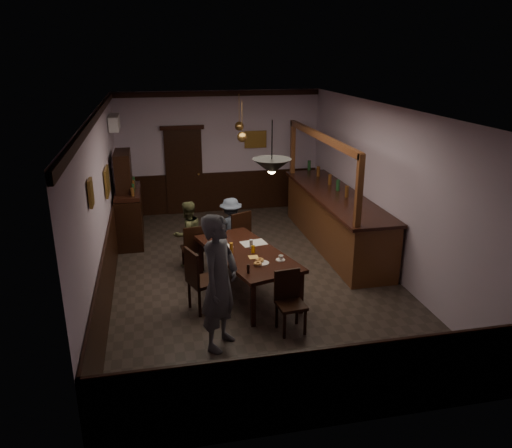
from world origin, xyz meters
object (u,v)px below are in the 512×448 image
object	(u,v)px
coffee_cup	(281,258)
bar_counter	(335,218)
chair_far_left	(193,246)
soda_can	(253,249)
chair_far_right	(238,234)
pendant_brass_far	(239,126)
dining_table	(247,255)
pendant_brass_mid	(242,137)
sideboard	(128,206)
person_seated_left	(188,234)
person_seated_right	(231,228)
chair_near	(289,298)
chair_side	(199,278)
person_standing	(220,283)
pendant_iron	(272,167)

from	to	relation	value
coffee_cup	bar_counter	bearing A→B (deg)	35.93
chair_far_left	soda_can	bearing A→B (deg)	119.79
chair_far_right	pendant_brass_far	size ratio (longest dim) A/B	1.26
dining_table	pendant_brass_mid	distance (m)	2.64
soda_can	sideboard	distance (m)	3.64
soda_can	bar_counter	bearing A→B (deg)	41.12
person_seated_left	sideboard	world-z (taller)	sideboard
person_seated_left	soda_can	bearing A→B (deg)	94.12
person_seated_right	chair_near	bearing A→B (deg)	87.19
chair_far_right	pendant_brass_far	xyz separation A→B (m)	(0.43, 2.16, 1.74)
chair_far_left	person_seated_right	size ratio (longest dim) A/B	0.73
chair_far_right	chair_side	distance (m)	2.03
coffee_cup	sideboard	xyz separation A→B (m)	(-2.45, 3.38, -0.02)
person_standing	person_seated_right	xyz separation A→B (m)	(0.66, 3.11, -0.36)
chair_far_left	pendant_brass_far	xyz separation A→B (m)	(1.32, 2.41, 1.81)
dining_table	person_seated_left	bearing A→B (deg)	122.43
coffee_cup	person_seated_left	bearing A→B (deg)	109.58
chair_far_left	person_seated_right	world-z (taller)	person_seated_right
pendant_brass_far	dining_table	bearing A→B (deg)	-98.41
person_seated_right	pendant_iron	bearing A→B (deg)	84.98
coffee_cup	soda_can	bearing A→B (deg)	115.95
bar_counter	soda_can	bearing A→B (deg)	-138.88
coffee_cup	soda_can	xyz separation A→B (m)	(-0.37, 0.41, 0.01)
chair_far_left	person_seated_left	world-z (taller)	person_seated_left
bar_counter	pendant_brass_far	bearing A→B (deg)	134.34
sideboard	chair_side	bearing A→B (deg)	-71.12
chair_near	sideboard	bearing A→B (deg)	113.79
person_standing	pendant_brass_far	world-z (taller)	pendant_brass_far
dining_table	soda_can	bearing A→B (deg)	-36.90
dining_table	chair_near	bearing A→B (deg)	-73.17
sideboard	bar_counter	xyz separation A→B (m)	(4.20, -1.13, -0.18)
sideboard	pendant_brass_mid	world-z (taller)	pendant_brass_mid
person_seated_left	pendant_brass_mid	xyz separation A→B (m)	(1.18, 0.71, 1.67)
bar_counter	pendant_iron	xyz separation A→B (m)	(-1.99, -2.55, 1.75)
dining_table	person_standing	world-z (taller)	person_standing
dining_table	pendant_brass_far	distance (m)	3.90
person_standing	pendant_brass_far	bearing A→B (deg)	22.37
dining_table	chair_side	bearing A→B (deg)	-151.31
pendant_iron	pendant_brass_far	xyz separation A→B (m)	(0.30, 4.28, -0.05)
person_standing	pendant_iron	world-z (taller)	pendant_iron
person_standing	chair_side	bearing A→B (deg)	45.60
chair_side	soda_can	size ratio (longest dim) A/B	8.68
chair_near	chair_far_right	bearing A→B (deg)	90.61
pendant_iron	dining_table	bearing A→B (deg)	106.25
bar_counter	person_seated_right	bearing A→B (deg)	-175.79
chair_side	person_seated_left	size ratio (longest dim) A/B	0.82
person_standing	pendant_brass_mid	world-z (taller)	pendant_brass_mid
chair_side	person_seated_left	distance (m)	1.82
dining_table	chair_near	size ratio (longest dim) A/B	2.63
coffee_cup	dining_table	bearing A→B (deg)	117.87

